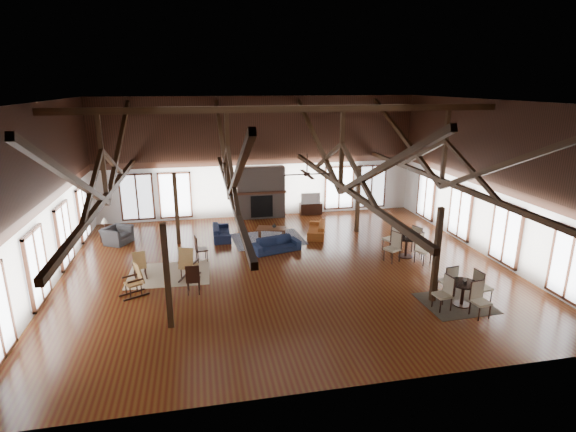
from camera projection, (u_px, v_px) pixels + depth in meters
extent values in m
plane|color=#563012|center=(286.00, 267.00, 16.69)|extent=(16.00, 16.00, 0.00)
cube|color=black|center=(286.00, 101.00, 14.98)|extent=(16.00, 14.00, 0.02)
cube|color=silver|center=(259.00, 158.00, 22.42)|extent=(16.00, 0.02, 6.00)
cube|color=silver|center=(352.00, 264.00, 9.26)|extent=(16.00, 0.02, 6.00)
cube|color=silver|center=(41.00, 200.00, 14.32)|extent=(0.02, 14.00, 6.00)
cube|color=silver|center=(489.00, 180.00, 17.35)|extent=(0.02, 14.00, 6.00)
cube|color=#331D0E|center=(286.00, 109.00, 15.05)|extent=(15.60, 0.18, 0.22)
cube|color=#331D0E|center=(107.00, 196.00, 14.69)|extent=(0.16, 13.70, 0.18)
cube|color=#331D0E|center=(102.00, 154.00, 14.30)|extent=(0.14, 0.14, 2.70)
cube|color=#331D0E|center=(119.00, 144.00, 17.63)|extent=(0.15, 7.07, 3.12)
cube|color=#331D0E|center=(75.00, 181.00, 11.05)|extent=(0.15, 7.07, 3.12)
cube|color=#331D0E|center=(229.00, 190.00, 15.44)|extent=(0.16, 13.70, 0.18)
cube|color=#331D0E|center=(228.00, 151.00, 15.06)|extent=(0.14, 0.14, 2.70)
cube|color=#331D0E|center=(222.00, 142.00, 18.39)|extent=(0.15, 7.07, 3.12)
cube|color=#331D0E|center=(237.00, 175.00, 11.81)|extent=(0.15, 7.07, 3.12)
cube|color=#331D0E|center=(341.00, 185.00, 16.20)|extent=(0.16, 13.70, 0.18)
cube|color=#331D0E|center=(342.00, 148.00, 15.82)|extent=(0.14, 0.14, 2.70)
cube|color=#331D0E|center=(316.00, 139.00, 19.14)|extent=(0.15, 7.07, 3.12)
cube|color=#331D0E|center=(380.00, 169.00, 12.56)|extent=(0.15, 7.07, 3.12)
cube|color=#331D0E|center=(442.00, 181.00, 16.96)|extent=(0.16, 13.70, 0.18)
cube|color=#331D0E|center=(445.00, 145.00, 16.57)|extent=(0.14, 0.14, 2.70)
cube|color=#331D0E|center=(403.00, 137.00, 19.90)|extent=(0.15, 7.07, 3.12)
cube|color=#331D0E|center=(507.00, 164.00, 13.32)|extent=(0.15, 7.07, 3.12)
cube|color=#331D0E|center=(167.00, 277.00, 12.21)|extent=(0.16, 0.16, 3.05)
cube|color=#331D0E|center=(437.00, 255.00, 13.72)|extent=(0.16, 0.16, 3.05)
cube|color=#331D0E|center=(177.00, 209.00, 18.79)|extent=(0.16, 0.16, 3.05)
cube|color=#331D0E|center=(358.00, 200.00, 20.30)|extent=(0.16, 0.16, 3.05)
cube|color=#64554C|center=(261.00, 192.00, 22.60)|extent=(2.40, 0.62, 2.60)
cube|color=black|center=(262.00, 206.00, 22.48)|extent=(1.10, 0.06, 1.10)
cube|color=#371B10|center=(261.00, 193.00, 22.32)|extent=(2.50, 0.20, 0.12)
cylinder|color=black|center=(307.00, 164.00, 14.69)|extent=(0.04, 0.04, 0.70)
cylinder|color=black|center=(307.00, 174.00, 14.79)|extent=(0.20, 0.20, 0.10)
cube|color=black|center=(320.00, 174.00, 14.88)|extent=(0.70, 0.12, 0.02)
cube|color=black|center=(304.00, 172.00, 15.22)|extent=(0.12, 0.70, 0.02)
cube|color=black|center=(294.00, 175.00, 14.71)|extent=(0.70, 0.12, 0.02)
cube|color=black|center=(310.00, 177.00, 14.37)|extent=(0.12, 0.70, 0.02)
imported|color=#16203D|center=(276.00, 245.00, 18.24)|extent=(2.06, 1.24, 0.56)
imported|color=#131B36|center=(222.00, 232.00, 19.83)|extent=(1.87, 0.74, 0.54)
imported|color=#9C4F1E|center=(316.00, 229.00, 20.18)|extent=(2.02, 1.28, 0.55)
cube|color=brown|center=(272.00, 228.00, 19.70)|extent=(1.41, 1.01, 0.06)
cube|color=brown|center=(260.00, 236.00, 19.47)|extent=(0.06, 0.06, 0.43)
cube|color=brown|center=(259.00, 233.00, 19.87)|extent=(0.06, 0.06, 0.43)
cube|color=brown|center=(284.00, 234.00, 19.68)|extent=(0.06, 0.06, 0.43)
cube|color=brown|center=(283.00, 231.00, 20.07)|extent=(0.06, 0.06, 0.43)
imported|color=#B2B2B2|center=(274.00, 225.00, 19.70)|extent=(0.19, 0.19, 0.19)
imported|color=#313134|center=(117.00, 235.00, 19.13)|extent=(1.42, 1.37, 0.71)
cube|color=black|center=(106.00, 235.00, 19.42)|extent=(0.42, 0.42, 0.55)
cylinder|color=black|center=(105.00, 225.00, 19.29)|extent=(0.08, 0.08, 0.33)
cone|color=beige|center=(104.00, 220.00, 19.23)|extent=(0.30, 0.30, 0.24)
cube|color=olive|center=(140.00, 266.00, 15.84)|extent=(0.51, 0.50, 0.04)
cube|color=olive|center=(139.00, 260.00, 15.58)|extent=(0.46, 0.25, 0.62)
cube|color=black|center=(135.00, 276.00, 15.87)|extent=(0.21, 0.75, 0.04)
cube|color=black|center=(146.00, 275.00, 16.01)|extent=(0.21, 0.75, 0.04)
cube|color=olive|center=(189.00, 266.00, 15.67)|extent=(0.67, 0.66, 0.05)
cube|color=olive|center=(186.00, 259.00, 15.34)|extent=(0.56, 0.38, 0.76)
cube|color=black|center=(184.00, 277.00, 15.83)|extent=(0.39, 0.89, 0.05)
cube|color=black|center=(196.00, 278.00, 15.75)|extent=(0.39, 0.89, 0.05)
cube|color=olive|center=(133.00, 283.00, 14.38)|extent=(0.63, 0.63, 0.05)
cube|color=olive|center=(139.00, 272.00, 14.42)|extent=(0.38, 0.51, 0.69)
cube|color=black|center=(137.00, 297.00, 14.35)|extent=(0.77, 0.43, 0.05)
cube|color=black|center=(132.00, 292.00, 14.64)|extent=(0.77, 0.43, 0.05)
cube|color=black|center=(202.00, 249.00, 17.19)|extent=(0.50, 0.50, 0.05)
cube|color=black|center=(196.00, 243.00, 17.04)|extent=(0.12, 0.43, 0.57)
cylinder|color=black|center=(202.00, 255.00, 17.26)|extent=(0.04, 0.04, 0.46)
cube|color=black|center=(193.00, 280.00, 14.54)|extent=(0.46, 0.46, 0.05)
cube|color=black|center=(192.00, 274.00, 14.28)|extent=(0.44, 0.07, 0.57)
cylinder|color=black|center=(194.00, 286.00, 14.61)|extent=(0.04, 0.04, 0.47)
cylinder|color=black|center=(464.00, 283.00, 13.66)|extent=(0.87, 0.87, 0.04)
cylinder|color=black|center=(463.00, 294.00, 13.76)|extent=(0.10, 0.10, 0.71)
cylinder|color=black|center=(461.00, 304.00, 13.86)|extent=(0.52, 0.52, 0.04)
cylinder|color=black|center=(407.00, 238.00, 17.51)|extent=(0.93, 0.93, 0.04)
cylinder|color=black|center=(406.00, 247.00, 17.62)|extent=(0.10, 0.10, 0.77)
cylinder|color=black|center=(405.00, 256.00, 17.73)|extent=(0.56, 0.56, 0.04)
imported|color=#B2B2B2|center=(465.00, 280.00, 13.73)|extent=(0.16, 0.16, 0.10)
imported|color=#B2B2B2|center=(407.00, 236.00, 17.48)|extent=(0.12, 0.12, 0.09)
cube|color=black|center=(311.00, 209.00, 23.45)|extent=(1.14, 0.43, 0.57)
imported|color=#B2B2B2|center=(310.00, 198.00, 23.28)|extent=(1.00, 0.17, 0.57)
cube|color=tan|center=(169.00, 274.00, 16.11)|extent=(2.93, 2.34, 0.01)
cube|color=#1B244C|center=(268.00, 239.00, 19.72)|extent=(3.18, 2.49, 0.01)
cube|color=black|center=(455.00, 303.00, 13.98)|extent=(2.10, 1.92, 0.01)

